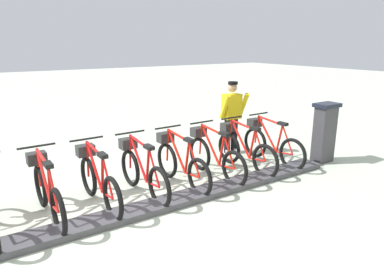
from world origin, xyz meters
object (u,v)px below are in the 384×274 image
at_px(bike_docked_5, 98,180).
at_px(worker_near_rack, 232,115).
at_px(bike_docked_3, 180,162).
at_px(bike_docked_4, 142,170).
at_px(bike_docked_1, 244,149).
at_px(bike_docked_6, 47,190).
at_px(bike_docked_0, 270,143).
at_px(bike_docked_2, 214,155).
at_px(payment_kiosk, 324,132).

bearing_deg(bike_docked_5, worker_near_rack, -74.15).
xyz_separation_m(bike_docked_3, bike_docked_4, (0.00, 0.75, 0.00)).
distance_m(bike_docked_1, bike_docked_6, 3.75).
height_order(bike_docked_5, worker_near_rack, worker_near_rack).
distance_m(bike_docked_0, bike_docked_2, 1.50).
height_order(bike_docked_2, bike_docked_5, same).
relative_size(payment_kiosk, bike_docked_4, 0.74).
xyz_separation_m(payment_kiosk, bike_docked_4, (0.57, 4.00, -0.24)).
relative_size(bike_docked_2, bike_docked_6, 1.00).
height_order(payment_kiosk, bike_docked_3, payment_kiosk).
height_order(bike_docked_2, bike_docked_6, same).
relative_size(payment_kiosk, bike_docked_6, 0.74).
bearing_deg(bike_docked_2, worker_near_rack, -51.18).
distance_m(bike_docked_2, worker_near_rack, 1.65).
bearing_deg(bike_docked_4, bike_docked_5, 90.00).
bearing_deg(bike_docked_5, bike_docked_4, -90.00).
height_order(payment_kiosk, bike_docked_2, payment_kiosk).
xyz_separation_m(bike_docked_3, bike_docked_5, (0.00, 1.50, 0.00)).
distance_m(bike_docked_0, bike_docked_5, 3.75).
xyz_separation_m(bike_docked_0, bike_docked_6, (0.00, 4.50, 0.00)).
height_order(bike_docked_1, bike_docked_6, same).
bearing_deg(payment_kiosk, bike_docked_6, 84.06).
xyz_separation_m(bike_docked_2, bike_docked_5, (0.00, 2.25, 0.00)).
xyz_separation_m(bike_docked_0, bike_docked_3, (0.00, 2.25, 0.00)).
relative_size(bike_docked_1, worker_near_rack, 1.04).
relative_size(bike_docked_2, bike_docked_5, 1.00).
relative_size(bike_docked_3, worker_near_rack, 1.04).
bearing_deg(bike_docked_5, bike_docked_1, -90.00).
bearing_deg(bike_docked_3, worker_near_rack, -63.47).
relative_size(bike_docked_3, bike_docked_6, 1.00).
height_order(bike_docked_2, bike_docked_3, same).
bearing_deg(bike_docked_6, bike_docked_5, -90.00).
distance_m(payment_kiosk, bike_docked_6, 5.53).
height_order(bike_docked_1, bike_docked_4, same).
bearing_deg(bike_docked_1, bike_docked_4, 90.00).
xyz_separation_m(bike_docked_4, bike_docked_5, (0.00, 0.75, 0.00)).
bearing_deg(bike_docked_4, bike_docked_3, -90.00).
bearing_deg(bike_docked_3, bike_docked_1, -90.00).
bearing_deg(bike_docked_0, bike_docked_5, 90.00).
bearing_deg(bike_docked_2, bike_docked_3, 90.00).
relative_size(bike_docked_0, bike_docked_6, 1.00).
bearing_deg(bike_docked_6, bike_docked_3, -90.00).
relative_size(bike_docked_4, bike_docked_6, 1.00).
bearing_deg(payment_kiosk, bike_docked_1, 71.88).
xyz_separation_m(bike_docked_2, bike_docked_3, (0.00, 0.75, 0.00)).
bearing_deg(bike_docked_6, bike_docked_1, -90.00).
height_order(bike_docked_6, worker_near_rack, worker_near_rack).
bearing_deg(bike_docked_3, bike_docked_5, 90.00).
xyz_separation_m(payment_kiosk, bike_docked_6, (0.57, 5.50, -0.24)).
height_order(bike_docked_1, worker_near_rack, worker_near_rack).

